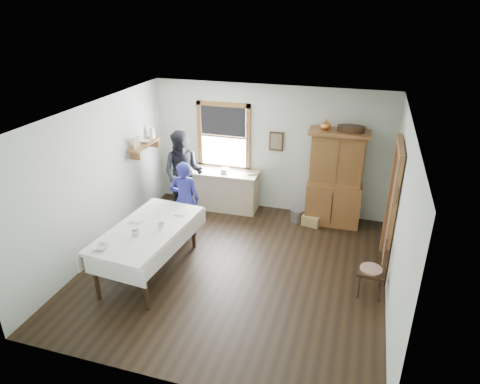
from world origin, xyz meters
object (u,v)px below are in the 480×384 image
(woman_blue, at_px, (185,202))
(dining_table, at_px, (149,250))
(wicker_basket, at_px, (311,220))
(figure_dark, at_px, (183,176))
(work_counter, at_px, (224,190))
(spindle_chair, at_px, (372,269))
(pail, at_px, (296,215))
(china_hutch, at_px, (335,179))

(woman_blue, bearing_deg, dining_table, 72.49)
(wicker_basket, height_order, figure_dark, figure_dark)
(dining_table, distance_m, wicker_basket, 3.41)
(work_counter, distance_m, woman_blue, 1.39)
(spindle_chair, relative_size, pail, 3.55)
(dining_table, height_order, spindle_chair, spindle_chair)
(dining_table, relative_size, figure_dark, 1.25)
(dining_table, bearing_deg, pail, 50.33)
(pail, bearing_deg, wicker_basket, -14.51)
(china_hutch, height_order, spindle_chair, china_hutch)
(china_hutch, relative_size, pail, 7.44)
(spindle_chair, bearing_deg, wicker_basket, 125.48)
(pail, distance_m, figure_dark, 2.51)
(pail, height_order, wicker_basket, pail)
(woman_blue, bearing_deg, pail, -161.93)
(wicker_basket, bearing_deg, china_hutch, 29.95)
(spindle_chair, distance_m, pail, 2.58)
(china_hutch, bearing_deg, woman_blue, -155.71)
(dining_table, relative_size, pail, 7.92)
(work_counter, bearing_deg, woman_blue, -105.27)
(dining_table, distance_m, pail, 3.25)
(spindle_chair, height_order, woman_blue, woman_blue)
(pail, height_order, woman_blue, woman_blue)
(work_counter, height_order, dining_table, work_counter)
(work_counter, xyz_separation_m, woman_blue, (-0.32, -1.33, 0.28))
(spindle_chair, height_order, figure_dark, figure_dark)
(work_counter, bearing_deg, spindle_chair, -36.43)
(dining_table, xyz_separation_m, woman_blue, (0.10, 1.30, 0.29))
(china_hutch, height_order, woman_blue, china_hutch)
(work_counter, height_order, figure_dark, figure_dark)
(china_hutch, height_order, figure_dark, china_hutch)
(china_hutch, xyz_separation_m, spindle_chair, (0.81, -2.20, -0.51))
(pail, bearing_deg, spindle_chair, -53.78)
(dining_table, bearing_deg, figure_dark, 98.38)
(spindle_chair, xyz_separation_m, woman_blue, (-3.48, 0.87, 0.24))
(work_counter, distance_m, spindle_chair, 3.85)
(woman_blue, relative_size, figure_dark, 0.85)
(china_hutch, relative_size, woman_blue, 1.39)
(woman_blue, bearing_deg, china_hutch, -166.72)
(spindle_chair, bearing_deg, woman_blue, 170.47)
(china_hutch, distance_m, pail, 1.11)
(wicker_basket, bearing_deg, pail, 165.49)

